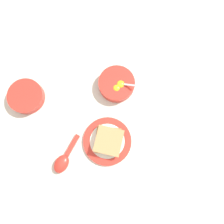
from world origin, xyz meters
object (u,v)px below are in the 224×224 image
object	(u,v)px
soup_spoon	(63,161)
congee_bowl	(26,96)
egg_bowl	(117,84)
toast_plate	(107,141)
toast_sandwich	(108,141)

from	to	relation	value
soup_spoon	congee_bowl	world-z (taller)	congee_bowl
congee_bowl	soup_spoon	bearing A→B (deg)	9.99
soup_spoon	congee_bowl	bearing A→B (deg)	-170.01
congee_bowl	egg_bowl	bearing A→B (deg)	76.10
egg_bowl	soup_spoon	xyz separation A→B (m)	(0.21, -0.32, -0.01)
toast_plate	congee_bowl	xyz separation A→B (m)	(-0.30, -0.24, 0.02)
toast_plate	toast_sandwich	bearing A→B (deg)	70.12
egg_bowl	congee_bowl	size ratio (longest dim) A/B	1.04
egg_bowl	soup_spoon	distance (m)	0.38
congee_bowl	toast_sandwich	bearing A→B (deg)	39.85
soup_spoon	toast_sandwich	bearing A→B (deg)	91.67
soup_spoon	toast_plate	bearing A→B (deg)	92.19
toast_plate	soup_spoon	bearing A→B (deg)	-87.81
egg_bowl	toast_sandwich	bearing A→B (deg)	-30.16
toast_plate	soup_spoon	distance (m)	0.19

